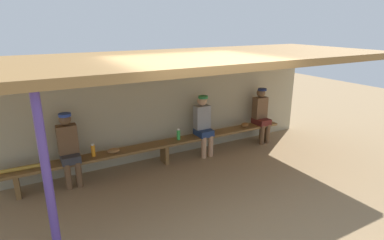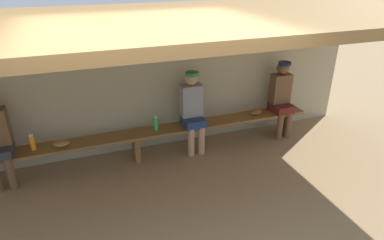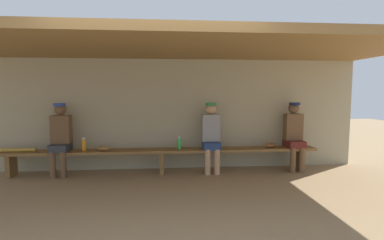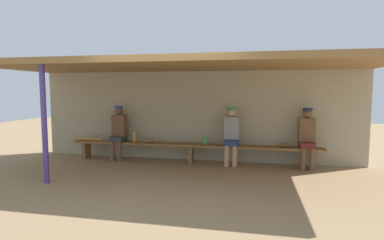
{
  "view_description": "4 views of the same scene",
  "coord_description": "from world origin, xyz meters",
  "views": [
    {
      "loc": [
        -2.45,
        -4.04,
        2.84
      ],
      "look_at": [
        0.51,
        1.28,
        0.95
      ],
      "focal_mm": 29.21,
      "sensor_mm": 36.0,
      "label": 1
    },
    {
      "loc": [
        -0.72,
        -3.08,
        2.88
      ],
      "look_at": [
        0.79,
        1.12,
        0.76
      ],
      "focal_mm": 31.36,
      "sensor_mm": 36.0,
      "label": 2
    },
    {
      "loc": [
        0.11,
        -3.87,
        1.54
      ],
      "look_at": [
        0.56,
        1.28,
        1.04
      ],
      "focal_mm": 26.85,
      "sensor_mm": 36.0,
      "label": 3
    },
    {
      "loc": [
        1.46,
        -5.5,
        1.73
      ],
      "look_at": [
        0.1,
        1.16,
        1.07
      ],
      "focal_mm": 28.61,
      "sensor_mm": 36.0,
      "label": 4
    }
  ],
  "objects": [
    {
      "name": "water_bottle_clear",
      "position": [
        -1.44,
        1.55,
        0.58
      ],
      "size": [
        0.08,
        0.08,
        0.24
      ],
      "color": "orange",
      "rests_on": "bench"
    },
    {
      "name": "back_wall",
      "position": [
        0.0,
        2.0,
        1.1
      ],
      "size": [
        8.0,
        0.2,
        2.2
      ],
      "primitive_type": "cube",
      "color": "tan",
      "rests_on": "ground"
    },
    {
      "name": "baseball_bat",
      "position": [
        -2.72,
        1.55,
        0.49
      ],
      "size": [
        0.86,
        0.1,
        0.07
      ],
      "primitive_type": "cylinder",
      "rotation": [
        0.0,
        1.57,
        -0.04
      ],
      "color": "#B28C33",
      "rests_on": "bench"
    },
    {
      "name": "player_near_post",
      "position": [
        -1.86,
        1.55,
        0.75
      ],
      "size": [
        0.34,
        0.42,
        1.34
      ],
      "color": "#333338",
      "rests_on": "ground"
    },
    {
      "name": "ground_plane",
      "position": [
        0.0,
        0.0,
        0.0
      ],
      "size": [
        24.0,
        24.0,
        0.0
      ],
      "primitive_type": "plane",
      "color": "#937754"
    },
    {
      "name": "player_middle",
      "position": [
        0.95,
        1.55,
        0.75
      ],
      "size": [
        0.34,
        0.42,
        1.34
      ],
      "color": "navy",
      "rests_on": "ground"
    },
    {
      "name": "support_post",
      "position": [
        -2.34,
        -0.55,
        1.1
      ],
      "size": [
        0.1,
        0.1,
        2.2
      ],
      "primitive_type": "cylinder",
      "color": "#4C388C",
      "rests_on": "ground"
    },
    {
      "name": "baseball_glove_tan",
      "position": [
        -1.07,
        1.52,
        0.51
      ],
      "size": [
        0.26,
        0.2,
        0.09
      ],
      "primitive_type": "ellipsoid",
      "rotation": [
        0.0,
        0.0,
        3.0
      ],
      "color": "olive",
      "rests_on": "bench"
    },
    {
      "name": "baseball_glove_worn",
      "position": [
        2.13,
        1.57,
        0.51
      ],
      "size": [
        0.29,
        0.27,
        0.09
      ],
      "primitive_type": "ellipsoid",
      "rotation": [
        0.0,
        0.0,
        0.54
      ],
      "color": "brown",
      "rests_on": "bench"
    },
    {
      "name": "bench",
      "position": [
        0.0,
        1.55,
        0.39
      ],
      "size": [
        6.0,
        0.36,
        0.46
      ],
      "color": "brown",
      "rests_on": "ground"
    },
    {
      "name": "dugout_roof",
      "position": [
        0.0,
        0.7,
        2.26
      ],
      "size": [
        8.0,
        2.8,
        0.12
      ],
      "primitive_type": "cube",
      "color": "olive",
      "rests_on": "back_wall"
    },
    {
      "name": "water_bottle_green",
      "position": [
        0.34,
        1.56,
        0.57
      ],
      "size": [
        0.08,
        0.08,
        0.24
      ],
      "color": "green",
      "rests_on": "bench"
    },
    {
      "name": "player_in_red",
      "position": [
        2.61,
        1.55,
        0.75
      ],
      "size": [
        0.34,
        0.42,
        1.34
      ],
      "color": "#591E19",
      "rests_on": "ground"
    }
  ]
}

